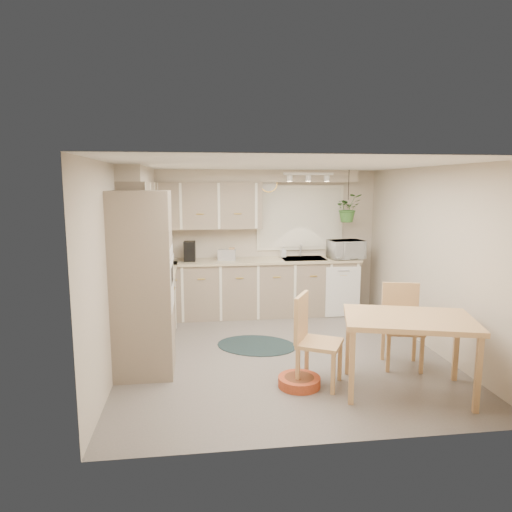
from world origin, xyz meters
name	(u,v)px	position (x,y,z in m)	size (l,w,h in m)	color
floor	(281,353)	(0.00, 0.00, 0.00)	(4.20, 4.20, 0.00)	slate
ceiling	(283,165)	(0.00, 0.00, 2.40)	(4.20, 4.20, 0.00)	silver
wall_back	(259,242)	(0.00, 2.10, 1.20)	(4.00, 0.04, 2.40)	#BAAD99
wall_front	(331,306)	(0.00, -2.10, 1.20)	(4.00, 0.04, 2.40)	#BAAD99
wall_left	(118,266)	(-2.00, 0.00, 1.20)	(0.04, 4.20, 2.40)	#BAAD99
wall_right	(432,259)	(2.00, 0.00, 1.20)	(0.04, 4.20, 2.40)	#BAAD99
base_cab_left	(153,306)	(-1.70, 0.88, 0.45)	(0.60, 1.85, 0.90)	gray
base_cab_back	(250,289)	(-0.20, 1.80, 0.45)	(3.60, 0.60, 0.90)	gray
counter_left	(152,274)	(-1.69, 0.88, 0.92)	(0.64, 1.89, 0.04)	tan
counter_back	(250,261)	(-0.20, 1.79, 0.92)	(3.64, 0.64, 0.04)	tan
oven_stack	(143,284)	(-1.68, -0.38, 1.05)	(0.65, 0.65, 2.10)	gray
wall_oven_face	(172,283)	(-1.35, -0.38, 1.05)	(0.02, 0.56, 0.58)	silver
upper_cab_left	(141,209)	(-1.82, 1.00, 1.83)	(0.35, 2.00, 0.75)	gray
upper_cab_back	(200,206)	(-1.00, 1.93, 1.83)	(2.00, 0.35, 0.75)	gray
soffit_left	(138,175)	(-1.85, 1.00, 2.30)	(0.30, 2.00, 0.20)	#BAAD99
soffit_back	(249,176)	(-0.20, 1.95, 2.30)	(3.60, 0.30, 0.20)	#BAAD99
cooktop	(149,281)	(-1.68, 0.30, 0.94)	(0.52, 0.58, 0.02)	silver
range_hood	(146,246)	(-1.70, 0.30, 1.40)	(0.40, 0.60, 0.14)	silver
window_blinds	(300,218)	(0.70, 2.07, 1.60)	(1.40, 0.02, 1.00)	beige
window_frame	(300,218)	(0.70, 2.08, 1.60)	(1.50, 0.02, 1.10)	silver
sink	(303,261)	(0.70, 1.80, 0.90)	(0.70, 0.48, 0.10)	#B5B7BE
dishwasher_front	(343,292)	(1.30, 1.49, 0.42)	(0.58, 0.01, 0.83)	silver
track_light_bar	(308,174)	(0.70, 1.55, 2.33)	(0.80, 0.04, 0.04)	silver
wall_clock	(269,184)	(0.15, 2.07, 2.18)	(0.30, 0.30, 0.03)	#E0B04F
dining_table	(407,355)	(1.10, -1.24, 0.41)	(1.30, 0.86, 0.81)	tan
chair_left	(320,341)	(0.24, -0.95, 0.50)	(0.46, 0.46, 0.99)	tan
chair_back	(403,327)	(1.35, -0.60, 0.49)	(0.46, 0.46, 0.98)	tan
braided_rug	(257,345)	(-0.28, 0.33, 0.01)	(1.08, 0.81, 0.01)	black
pet_bed	(299,382)	(0.01, -0.98, 0.05)	(0.46, 0.46, 0.11)	#C14726
microwave	(346,247)	(1.40, 1.70, 1.13)	(0.56, 0.31, 0.38)	silver
soap_bottle	(283,255)	(0.38, 1.95, 0.98)	(0.09, 0.19, 0.09)	silver
hanging_plant	(348,211)	(1.41, 1.70, 1.73)	(0.42, 0.46, 0.36)	#336428
coffee_maker	(190,251)	(-1.18, 1.80, 1.10)	(0.18, 0.22, 0.32)	black
toaster	(227,255)	(-0.58, 1.82, 1.03)	(0.29, 0.17, 0.18)	#B5B7BE
knife_block	(232,254)	(-0.49, 1.85, 1.04)	(0.09, 0.09, 0.20)	tan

